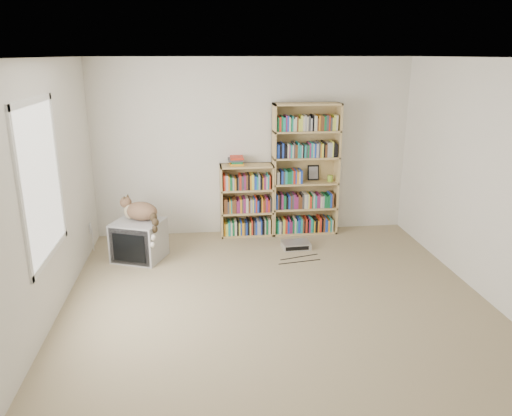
{
  "coord_description": "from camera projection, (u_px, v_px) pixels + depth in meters",
  "views": [
    {
      "loc": [
        -0.77,
        -4.5,
        2.53
      ],
      "look_at": [
        -0.13,
        1.0,
        0.82
      ],
      "focal_mm": 35.0,
      "sensor_mm": 36.0,
      "label": 1
    }
  ],
  "objects": [
    {
      "name": "floor",
      "position": [
        280.0,
        312.0,
        5.11
      ],
      "size": [
        4.5,
        5.0,
        0.01
      ],
      "primitive_type": "cube",
      "color": "tan",
      "rests_on": "ground"
    },
    {
      "name": "wall_back",
      "position": [
        253.0,
        148.0,
        7.11
      ],
      "size": [
        4.5,
        0.02,
        2.5
      ],
      "primitive_type": "cube",
      "color": "silver",
      "rests_on": "floor"
    },
    {
      "name": "wall_front",
      "position": [
        369.0,
        336.0,
        2.36
      ],
      "size": [
        4.5,
        0.02,
        2.5
      ],
      "primitive_type": "cube",
      "color": "silver",
      "rests_on": "floor"
    },
    {
      "name": "wall_left",
      "position": [
        36.0,
        203.0,
        4.49
      ],
      "size": [
        0.02,
        5.0,
        2.5
      ],
      "primitive_type": "cube",
      "color": "silver",
      "rests_on": "floor"
    },
    {
      "name": "wall_right",
      "position": [
        504.0,
        188.0,
        4.99
      ],
      "size": [
        0.02,
        5.0,
        2.5
      ],
      "primitive_type": "cube",
      "color": "silver",
      "rests_on": "floor"
    },
    {
      "name": "ceiling",
      "position": [
        284.0,
        58.0,
        4.37
      ],
      "size": [
        4.5,
        5.0,
        0.02
      ],
      "primitive_type": "cube",
      "color": "white",
      "rests_on": "wall_back"
    },
    {
      "name": "window",
      "position": [
        41.0,
        181.0,
        4.63
      ],
      "size": [
        0.02,
        1.22,
        1.52
      ],
      "primitive_type": "cube",
      "color": "white",
      "rests_on": "wall_left"
    },
    {
      "name": "crt_tv",
      "position": [
        139.0,
        240.0,
        6.38
      ],
      "size": [
        0.74,
        0.7,
        0.51
      ],
      "rotation": [
        0.0,
        0.0,
        -0.38
      ],
      "color": "#A8A8AB",
      "rests_on": "floor"
    },
    {
      "name": "cat",
      "position": [
        143.0,
        215.0,
        6.29
      ],
      "size": [
        0.58,
        0.64,
        0.52
      ],
      "rotation": [
        0.0,
        0.0,
        -0.4
      ],
      "color": "#352215",
      "rests_on": "crt_tv"
    },
    {
      "name": "bookcase_tall",
      "position": [
        305.0,
        173.0,
        7.16
      ],
      "size": [
        0.94,
        0.3,
        1.89
      ],
      "color": "#A58452",
      "rests_on": "floor"
    },
    {
      "name": "bookcase_short",
      "position": [
        247.0,
        202.0,
        7.19
      ],
      "size": [
        0.76,
        0.3,
        1.04
      ],
      "color": "#A58452",
      "rests_on": "floor"
    },
    {
      "name": "book_stack",
      "position": [
        236.0,
        161.0,
        7.01
      ],
      "size": [
        0.2,
        0.27,
        0.11
      ],
      "primitive_type": "cube",
      "color": "red",
      "rests_on": "bookcase_short"
    },
    {
      "name": "green_mug",
      "position": [
        330.0,
        178.0,
        7.21
      ],
      "size": [
        0.08,
        0.08,
        0.09
      ],
      "primitive_type": "cylinder",
      "color": "#8BB634",
      "rests_on": "bookcase_tall"
    },
    {
      "name": "framed_print",
      "position": [
        313.0,
        173.0,
        7.26
      ],
      "size": [
        0.17,
        0.05,
        0.22
      ],
      "primitive_type": "cube",
      "rotation": [
        -0.17,
        0.0,
        0.0
      ],
      "color": "black",
      "rests_on": "bookcase_tall"
    },
    {
      "name": "dvd_player",
      "position": [
        296.0,
        245.0,
        6.79
      ],
      "size": [
        0.38,
        0.28,
        0.08
      ],
      "primitive_type": "cube",
      "rotation": [
        0.0,
        0.0,
        0.05
      ],
      "color": "silver",
      "rests_on": "floor"
    },
    {
      "name": "wall_outlet",
      "position": [
        90.0,
        228.0,
        6.61
      ],
      "size": [
        0.01,
        0.08,
        0.13
      ],
      "primitive_type": "cube",
      "color": "silver",
      "rests_on": "wall_left"
    },
    {
      "name": "floor_cables",
      "position": [
        289.0,
        256.0,
        6.53
      ],
      "size": [
        1.2,
        0.7,
        0.01
      ],
      "primitive_type": null,
      "color": "black",
      "rests_on": "floor"
    }
  ]
}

